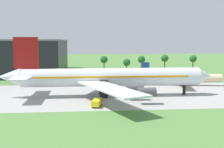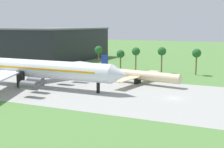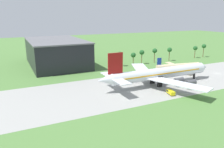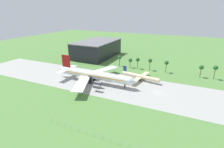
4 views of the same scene
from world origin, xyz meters
TOP-DOWN VIEW (x-y plane):
  - ground_plane at (0.00, 0.00)m, footprint 600.00×600.00m
  - taxiway_strip at (0.00, 0.00)m, footprint 320.00×44.00m
  - jet_airliner at (-46.94, -2.64)m, footprint 67.99×59.45m
  - regional_aircraft at (-16.66, 16.48)m, footprint 31.11×28.16m
  - terminal_building at (-84.45, 68.14)m, footprint 36.72×61.20m
  - palm_tree_row at (-8.87, 43.52)m, footprint 84.63×3.60m

SIDE VIEW (x-z plane):
  - ground_plane at x=0.00m, z-range 0.00..0.00m
  - taxiway_strip at x=0.00m, z-range 0.00..0.02m
  - regional_aircraft at x=-16.66m, z-range -1.55..7.54m
  - jet_airliner at x=-46.94m, z-range -3.34..15.29m
  - palm_tree_row at x=-8.87m, z-range 2.76..14.09m
  - terminal_building at x=-84.45m, z-range 0.02..18.30m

